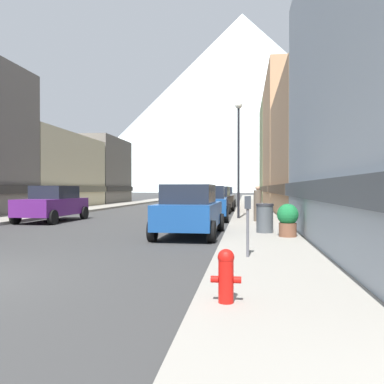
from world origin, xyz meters
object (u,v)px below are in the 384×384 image
at_px(car_right_1, 209,203).
at_px(parking_meter_near, 248,217).
at_px(trash_bin_right, 265,218).
at_px(car_right_3, 223,197).
at_px(fire_hydrant_near, 226,274).
at_px(car_right_2, 217,199).
at_px(potted_plant_0, 288,219).
at_px(pedestrian_0, 258,205).
at_px(car_left_1, 53,203).
at_px(car_driving_1, 218,193).
at_px(streetlamp_right, 239,142).
at_px(car_driving_0, 187,194).
at_px(car_right_0, 190,210).

height_order(car_right_1, parking_meter_near, car_right_1).
distance_m(car_right_1, trash_bin_right, 7.40).
xyz_separation_m(car_right_3, fire_hydrant_near, (1.65, -28.50, -0.37)).
relative_size(car_right_2, potted_plant_0, 4.39).
xyz_separation_m(parking_meter_near, pedestrian_0, (0.50, 9.60, -0.11)).
distance_m(car_right_2, potted_plant_0, 14.59).
xyz_separation_m(car_left_1, car_right_2, (7.60, 8.22, 0.00)).
bearing_deg(car_right_3, potted_plant_0, -81.40).
height_order(car_driving_1, streetlamp_right, streetlamp_right).
bearing_deg(parking_meter_near, pedestrian_0, 87.02).
xyz_separation_m(car_driving_0, trash_bin_right, (7.95, -35.96, -0.26)).
bearing_deg(parking_meter_near, car_left_1, 134.16).
bearing_deg(potted_plant_0, streetlamp_right, 102.44).
height_order(trash_bin_right, pedestrian_0, pedestrian_0).
height_order(fire_hydrant_near, potted_plant_0, potted_plant_0).
bearing_deg(pedestrian_0, car_driving_1, 96.55).
bearing_deg(streetlamp_right, car_right_3, 96.47).
distance_m(car_left_1, car_right_2, 11.19).
bearing_deg(car_right_3, parking_meter_near, -85.54).
bearing_deg(car_left_1, car_right_1, 14.65).
bearing_deg(car_right_0, parking_meter_near, -67.91).
relative_size(car_driving_0, trash_bin_right, 4.49).
bearing_deg(streetlamp_right, car_driving_1, 95.53).
bearing_deg(car_left_1, car_right_3, 63.35).
bearing_deg(pedestrian_0, trash_bin_right, -88.79).
height_order(parking_meter_near, trash_bin_right, parking_meter_near).
distance_m(car_right_2, trash_bin_right, 13.42).
distance_m(car_right_0, pedestrian_0, 5.38).
distance_m(car_driving_1, streetlamp_right, 39.07).
bearing_deg(car_right_1, car_right_3, 90.01).
bearing_deg(parking_meter_near, potted_plant_0, 71.91).
height_order(car_right_3, fire_hydrant_near, car_right_3).
distance_m(car_right_3, streetlamp_right, 14.10).
bearing_deg(streetlamp_right, car_right_2, 102.96).
bearing_deg(trash_bin_right, car_right_1, 110.15).
bearing_deg(car_driving_0, potted_plant_0, -76.92).
xyz_separation_m(car_right_0, car_driving_0, (-5.40, 36.03, 0.00)).
relative_size(car_driving_1, parking_meter_near, 3.31).
relative_size(car_right_1, streetlamp_right, 0.76).
relative_size(car_right_3, car_driving_1, 1.00).
bearing_deg(streetlamp_right, fire_hydrant_near, -89.61).
bearing_deg(streetlamp_right, car_right_0, -103.43).
relative_size(car_left_1, streetlamp_right, 0.76).
xyz_separation_m(potted_plant_0, pedestrian_0, (-0.75, 5.77, 0.21)).
bearing_deg(pedestrian_0, car_driving_0, 104.10).
bearing_deg(car_left_1, potted_plant_0, -29.08).
relative_size(car_right_0, car_right_3, 1.01).
xyz_separation_m(parking_meter_near, potted_plant_0, (1.25, 3.83, -0.32)).
xyz_separation_m(fire_hydrant_near, parking_meter_near, (0.30, 3.53, 0.49)).
xyz_separation_m(car_right_1, car_right_2, (-0.01, 6.23, 0.00)).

